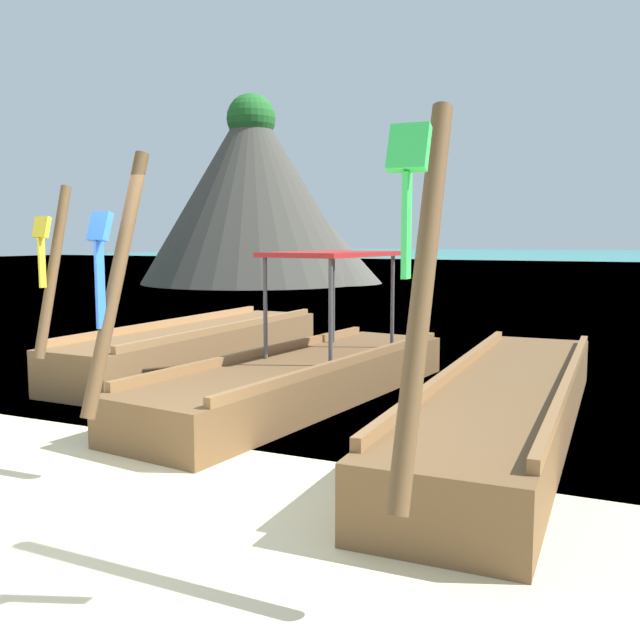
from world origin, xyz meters
The scene contains 6 objects.
ground centered at (0.00, 0.00, 0.00)m, with size 120.00×120.00×0.00m, color beige.
sea_water centered at (0.00, 61.61, 0.00)m, with size 120.00×120.00×0.00m, color teal.
longtail_boat_yellow_ribbon centered at (-2.62, 4.89, 0.32)m, with size 1.40×5.74×2.58m.
longtail_boat_blue_ribbon centered at (-0.20, 3.57, 0.32)m, with size 1.99×5.99×2.71m.
longtail_boat_green_ribbon centered at (2.28, 3.13, 0.30)m, with size 1.32×6.98×2.74m.
karst_rock centered at (-11.98, 23.37, 3.92)m, with size 10.50×9.80×8.21m.
Camera 1 is at (3.41, -3.90, 1.96)m, focal length 39.34 mm.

